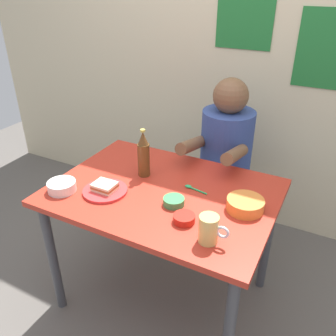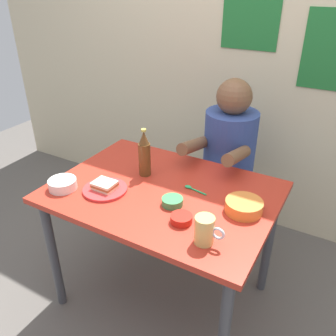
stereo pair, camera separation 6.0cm
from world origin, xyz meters
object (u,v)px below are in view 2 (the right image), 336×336
at_px(plate_orange, 105,189).
at_px(sandwich, 105,185).
at_px(stool, 225,200).
at_px(rice_bowl_white, 62,184).
at_px(beer_bottle, 144,155).
at_px(dining_table, 163,205).
at_px(person_seated, 229,144).
at_px(beer_mug, 205,230).

height_order(plate_orange, sandwich, sandwich).
bearing_deg(sandwich, plate_orange, 0.00).
distance_m(stool, rice_bowl_white, 1.11).
relative_size(stool, beer_bottle, 1.72).
xyz_separation_m(dining_table, rice_bowl_white, (-0.44, -0.24, 0.12)).
xyz_separation_m(person_seated, beer_mug, (0.23, -0.87, 0.03)).
height_order(dining_table, person_seated, person_seated).
relative_size(person_seated, beer_bottle, 2.75).
height_order(stool, beer_bottle, beer_bottle).
xyz_separation_m(stool, person_seated, (0.00, -0.01, 0.42)).
bearing_deg(plate_orange, stool, 65.47).
relative_size(dining_table, beer_mug, 8.73).
distance_m(plate_orange, rice_bowl_white, 0.22).
height_order(sandwich, rice_bowl_white, same).
height_order(dining_table, sandwich, sandwich).
relative_size(plate_orange, rice_bowl_white, 1.57).
xyz_separation_m(stool, rice_bowl_white, (-0.55, -0.87, 0.42)).
relative_size(stool, person_seated, 0.63).
height_order(beer_mug, beer_bottle, beer_bottle).
relative_size(person_seated, sandwich, 6.54).
relative_size(plate_orange, beer_mug, 1.75).
height_order(stool, person_seated, person_seated).
xyz_separation_m(dining_table, beer_bottle, (-0.16, 0.09, 0.21)).
distance_m(stool, plate_orange, 0.95).
distance_m(beer_mug, rice_bowl_white, 0.78).
xyz_separation_m(dining_table, beer_mug, (0.34, -0.26, 0.15)).
relative_size(plate_orange, sandwich, 2.00).
bearing_deg(plate_orange, dining_table, 31.33).
relative_size(beer_bottle, rice_bowl_white, 1.87).
xyz_separation_m(sandwich, beer_mug, (0.59, -0.11, 0.03)).
bearing_deg(beer_mug, rice_bowl_white, 178.73).
relative_size(dining_table, stool, 2.44).
relative_size(beer_mug, beer_bottle, 0.48).
height_order(person_seated, rice_bowl_white, person_seated).
distance_m(person_seated, beer_mug, 0.91).
distance_m(beer_bottle, rice_bowl_white, 0.44).
relative_size(person_seated, beer_mug, 5.71).
xyz_separation_m(plate_orange, beer_bottle, (0.08, 0.24, 0.11)).
relative_size(person_seated, plate_orange, 3.27).
bearing_deg(beer_bottle, plate_orange, -109.59).
height_order(dining_table, beer_bottle, beer_bottle).
bearing_deg(rice_bowl_white, beer_bottle, 49.26).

